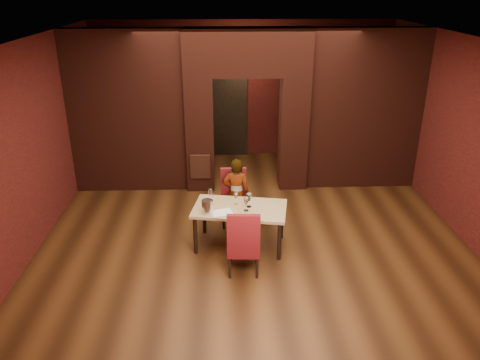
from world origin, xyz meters
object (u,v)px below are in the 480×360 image
object	(u,v)px
wine_glass_b	(249,200)
wine_bucket	(207,207)
wine_glass_c	(246,204)
potted_plant	(263,209)
wine_glass_a	(236,199)
dining_table	(240,226)
water_bottle	(211,197)
chair_far	(234,198)
chair_near	(243,240)
person_seated	(236,194)

from	to	relation	value
wine_glass_b	wine_bucket	world-z (taller)	wine_glass_b
wine_glass_c	potted_plant	xyz separation A→B (m)	(0.36, 0.96, -0.56)
wine_glass_a	dining_table	bearing A→B (deg)	-65.63
water_bottle	potted_plant	size ratio (longest dim) A/B	0.63
dining_table	water_bottle	xyz separation A→B (m)	(-0.46, 0.10, 0.49)
dining_table	potted_plant	distance (m)	0.97
wine_glass_b	chair_far	bearing A→B (deg)	107.18
dining_table	chair_near	distance (m)	0.75
potted_plant	wine_bucket	bearing A→B (deg)	-133.48
wine_glass_b	water_bottle	distance (m)	0.61
chair_far	water_bottle	world-z (taller)	chair_far
dining_table	wine_glass_a	xyz separation A→B (m)	(-0.05, 0.12, 0.44)
wine_bucket	water_bottle	bearing A→B (deg)	80.69
person_seated	wine_glass_a	world-z (taller)	person_seated
dining_table	wine_glass_c	size ratio (longest dim) A/B	6.71
dining_table	wine_glass_a	distance (m)	0.46
wine_glass_a	wine_glass_b	distance (m)	0.22
water_bottle	potted_plant	world-z (taller)	water_bottle
dining_table	chair_far	xyz separation A→B (m)	(-0.07, 0.74, 0.15)
wine_glass_b	potted_plant	size ratio (longest dim) A/B	0.49
wine_glass_b	wine_glass_c	world-z (taller)	wine_glass_b
chair_near	wine_glass_a	size ratio (longest dim) A/B	5.45
wine_glass_c	potted_plant	bearing A→B (deg)	69.53
chair_far	wine_bucket	world-z (taller)	chair_far
wine_glass_b	person_seated	bearing A→B (deg)	106.93
wine_glass_c	wine_bucket	distance (m)	0.60
chair_far	water_bottle	bearing A→B (deg)	-122.61
water_bottle	potted_plant	xyz separation A→B (m)	(0.92, 0.75, -0.60)
chair_near	wine_glass_c	size ratio (longest dim) A/B	4.74
chair_near	person_seated	size ratio (longest dim) A/B	0.81
chair_far	wine_glass_c	bearing A→B (deg)	-80.03
person_seated	wine_glass_b	xyz separation A→B (m)	(0.19, -0.61, 0.16)
person_seated	wine_glass_b	size ratio (longest dim) A/B	5.61
wine_glass_a	wine_bucket	bearing A→B (deg)	-147.81
wine_bucket	potted_plant	distance (m)	1.51
person_seated	water_bottle	distance (m)	0.71
wine_glass_a	wine_glass_c	distance (m)	0.28
dining_table	wine_glass_b	size ratio (longest dim) A/B	6.44
person_seated	wine_bucket	world-z (taller)	person_seated
wine_glass_a	wine_glass_b	world-z (taller)	wine_glass_b
potted_plant	wine_glass_c	bearing A→B (deg)	-110.47
chair_far	chair_near	size ratio (longest dim) A/B	0.96
person_seated	potted_plant	size ratio (longest dim) A/B	2.75
chair_near	person_seated	distance (m)	1.37
chair_far	wine_glass_c	world-z (taller)	chair_far
wine_glass_b	potted_plant	world-z (taller)	wine_glass_b
chair_near	wine_glass_a	xyz separation A→B (m)	(-0.08, 0.85, 0.26)
chair_near	wine_glass_c	bearing A→B (deg)	-93.96
wine_glass_b	wine_glass_c	bearing A→B (deg)	-110.28
chair_far	potted_plant	bearing A→B (deg)	10.36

